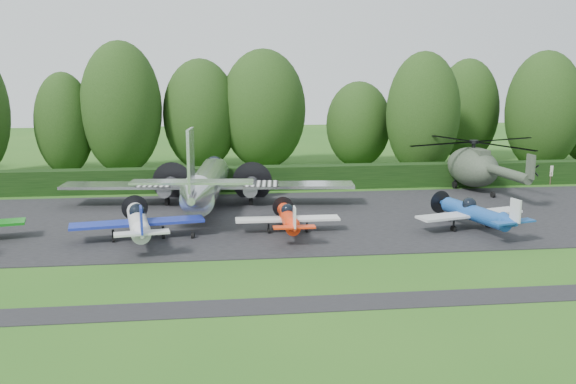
{
  "coord_description": "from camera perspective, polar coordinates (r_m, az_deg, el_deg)",
  "views": [
    {
      "loc": [
        -2.12,
        -32.74,
        10.52
      ],
      "look_at": [
        2.67,
        7.2,
        2.5
      ],
      "focal_mm": 40.0,
      "sensor_mm": 36.0,
      "label": 1
    }
  ],
  "objects": [
    {
      "name": "ground",
      "position": [
        34.46,
        -3.01,
        -6.52
      ],
      "size": [
        160.0,
        160.0,
        0.0
      ],
      "primitive_type": "plane",
      "color": "#245718",
      "rests_on": "ground"
    },
    {
      "name": "apron",
      "position": [
        44.07,
        -3.89,
        -2.56
      ],
      "size": [
        70.0,
        18.0,
        0.01
      ],
      "primitive_type": "cube",
      "color": "black",
      "rests_on": "ground"
    },
    {
      "name": "taxiway_verge",
      "position": [
        28.81,
        -2.18,
        -10.14
      ],
      "size": [
        70.0,
        2.0,
        0.0
      ],
      "primitive_type": "cube",
      "color": "black",
      "rests_on": "ground"
    },
    {
      "name": "hedgerow",
      "position": [
        54.8,
        -4.5,
        0.17
      ],
      "size": [
        90.0,
        1.6,
        2.0
      ],
      "primitive_type": "cube",
      "color": "black",
      "rests_on": "ground"
    },
    {
      "name": "transport_plane",
      "position": [
        47.25,
        -7.22,
        0.74
      ],
      "size": [
        21.88,
        16.78,
        7.01
      ],
      "rotation": [
        0.0,
        0.0,
        0.1
      ],
      "color": "silver",
      "rests_on": "ground"
    },
    {
      "name": "light_plane_white",
      "position": [
        39.48,
        -13.17,
        -2.57
      ],
      "size": [
        7.98,
        8.39,
        3.07
      ],
      "rotation": [
        0.0,
        0.0,
        -0.16
      ],
      "color": "silver",
      "rests_on": "ground"
    },
    {
      "name": "light_plane_orange",
      "position": [
        40.23,
        0.02,
        -2.33
      ],
      "size": [
        6.6,
        6.94,
        2.54
      ],
      "rotation": [
        0.0,
        0.0,
        0.01
      ],
      "color": "red",
      "rests_on": "ground"
    },
    {
      "name": "light_plane_blue",
      "position": [
        42.7,
        16.28,
        -1.81
      ],
      "size": [
        7.43,
        7.81,
        2.86
      ],
      "rotation": [
        0.0,
        0.0,
        -0.26
      ],
      "color": "#17458F",
      "rests_on": "ground"
    },
    {
      "name": "helicopter",
      "position": [
        56.44,
        16.12,
        2.44
      ],
      "size": [
        13.22,
        15.48,
        4.26
      ],
      "rotation": [
        0.0,
        0.0,
        -0.1
      ],
      "color": "#323D2E",
      "rests_on": "ground"
    },
    {
      "name": "sign_board",
      "position": [
        62.46,
        23.32,
        1.73
      ],
      "size": [
        3.04,
        0.11,
        1.71
      ],
      "rotation": [
        0.0,
        0.0,
        -0.21
      ],
      "color": "#3F3326",
      "rests_on": "ground"
    },
    {
      "name": "tree_0",
      "position": [
        72.84,
        15.62,
        6.98
      ],
      "size": [
        6.83,
        6.83,
        11.19
      ],
      "color": "black",
      "rests_on": "ground"
    },
    {
      "name": "tree_1",
      "position": [
        63.09,
        11.91,
        6.82
      ],
      "size": [
        7.02,
        7.02,
        11.79
      ],
      "color": "black",
      "rests_on": "ground"
    },
    {
      "name": "tree_2",
      "position": [
        69.08,
        21.77,
        6.69
      ],
      "size": [
        7.46,
        7.46,
        11.92
      ],
      "color": "black",
      "rests_on": "ground"
    },
    {
      "name": "tree_5",
      "position": [
        64.16,
        -14.59,
        7.22
      ],
      "size": [
        7.73,
        7.73,
        12.8
      ],
      "color": "black",
      "rests_on": "ground"
    },
    {
      "name": "tree_7",
      "position": [
        65.38,
        -19.28,
        5.73
      ],
      "size": [
        5.51,
        5.51,
        9.87
      ],
      "color": "black",
      "rests_on": "ground"
    },
    {
      "name": "tree_8",
      "position": [
        66.89,
        6.27,
        5.97
      ],
      "size": [
        6.64,
        6.64,
        8.85
      ],
      "color": "black",
      "rests_on": "ground"
    },
    {
      "name": "tree_9",
      "position": [
        65.17,
        -2.21,
        7.33
      ],
      "size": [
        8.59,
        8.59,
        12.1
      ],
      "color": "black",
      "rests_on": "ground"
    },
    {
      "name": "tree_10",
      "position": [
        65.11,
        -7.78,
        6.8
      ],
      "size": [
        7.46,
        7.46,
        11.13
      ],
      "color": "black",
      "rests_on": "ground"
    }
  ]
}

